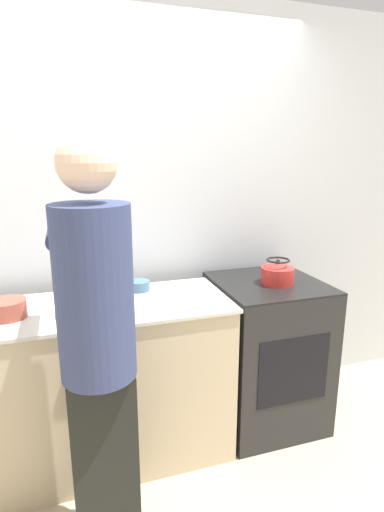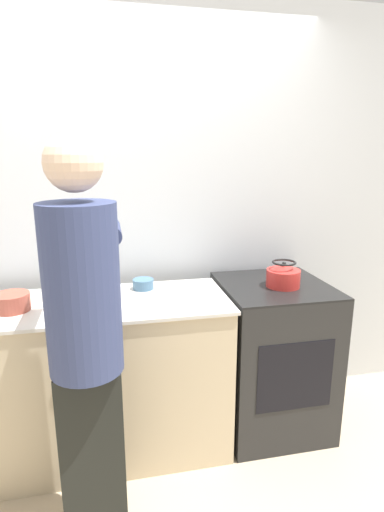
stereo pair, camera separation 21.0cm
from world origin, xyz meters
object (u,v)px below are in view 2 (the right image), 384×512
Objects in this scene: cutting_board at (87,302)px; kettle at (283,276)px; person at (85,334)px; knife at (85,298)px; bowl_prep at (12,302)px; oven at (271,355)px.

kettle is at bearing 0.23° from cutting_board.
kettle is (1.10, 0.53, 0.02)m from person.
person is 8.96× the size of kettle.
person reaches higher than knife.
knife is 1.29× the size of bowl_prep.
knife is at bearing 112.71° from cutting_board.
oven is 1.32m from person.
cutting_board is 0.03m from knife.
oven is at bearing 121.65° from kettle.
kettle is at bearing 25.55° from person.
oven is at bearing -1.68° from knife.
knife reaches higher than cutting_board.
oven is 1.20m from knife.
kettle is 1.11× the size of bowl_prep.
kettle is (1.12, 0.00, 0.07)m from cutting_board.
person is 0.63m from bowl_prep.
knife is (-0.03, 0.55, -0.04)m from person.
bowl_prep is (-0.36, -0.03, 0.04)m from cutting_board.
bowl_prep is (-0.35, -0.06, 0.02)m from knife.
bowl_prep is at bearing -176.98° from oven.
oven is 0.53m from kettle.
oven is 4.73× the size of kettle.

